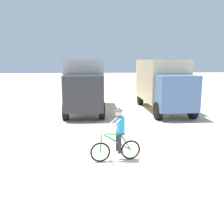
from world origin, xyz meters
name	(u,v)px	position (x,y,z in m)	size (l,w,h in m)	color
ground_plane	(119,165)	(0.00, 0.00, 0.00)	(120.00, 120.00, 0.00)	beige
box_truck_grey_hauler	(84,83)	(-1.34, 9.42, 1.87)	(2.44, 6.77, 3.35)	#9E9EA3
box_truck_tan_camper	(163,82)	(3.84, 9.13, 1.87)	(2.52, 6.80, 3.35)	#CCB78E
cyclist_orange_shirt	(117,136)	(-0.01, 0.39, 0.85)	(1.72, 0.54, 1.82)	black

